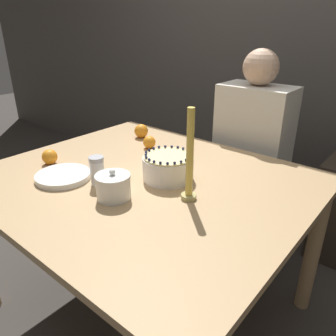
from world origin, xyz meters
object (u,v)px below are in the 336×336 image
object	(u,v)px
cake	(168,167)
sugar_bowl	(113,186)
sugar_shaker	(97,171)
candle	(190,163)
person_man_blue_shirt	(249,171)

from	to	relation	value
cake	sugar_bowl	bearing A→B (deg)	-100.48
sugar_bowl	sugar_shaker	world-z (taller)	sugar_shaker
cake	candle	bearing A→B (deg)	-26.22
cake	sugar_shaker	distance (m)	0.29
cake	sugar_shaker	bearing A→B (deg)	-129.02
person_man_blue_shirt	sugar_bowl	bearing A→B (deg)	84.81
candle	person_man_blue_shirt	bearing A→B (deg)	99.43
sugar_bowl	person_man_blue_shirt	distance (m)	1.02
cake	person_man_blue_shirt	distance (m)	0.76
candle	person_man_blue_shirt	distance (m)	0.89
sugar_shaker	candle	size ratio (longest dim) A/B	0.35
sugar_shaker	person_man_blue_shirt	world-z (taller)	person_man_blue_shirt
sugar_shaker	candle	distance (m)	0.40
candle	cake	bearing A→B (deg)	153.78
sugar_bowl	candle	bearing A→B (deg)	38.64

